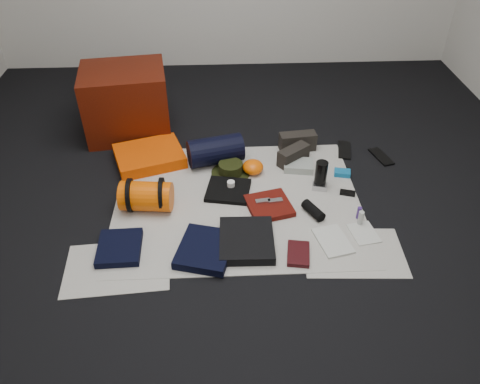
{
  "coord_description": "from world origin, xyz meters",
  "views": [
    {
      "loc": [
        -0.1,
        -2.38,
        1.95
      ],
      "look_at": [
        0.01,
        -0.03,
        0.1
      ],
      "focal_mm": 35.0,
      "sensor_mm": 36.0,
      "label": 1
    }
  ],
  "objects_px": {
    "water_bottle": "(321,175)",
    "navy_duffel": "(215,151)",
    "sleeping_pad": "(149,156)",
    "red_cabinet": "(126,102)",
    "paperback_book": "(298,254)",
    "stuff_sack": "(146,196)",
    "compact_camera": "(320,187)"
  },
  "relations": [
    {
      "from": "sleeping_pad",
      "to": "navy_duffel",
      "type": "relative_size",
      "value": 1.21
    },
    {
      "from": "stuff_sack",
      "to": "compact_camera",
      "type": "distance_m",
      "value": 1.15
    },
    {
      "from": "sleeping_pad",
      "to": "navy_duffel",
      "type": "height_order",
      "value": "navy_duffel"
    },
    {
      "from": "water_bottle",
      "to": "sleeping_pad",
      "type": "bearing_deg",
      "value": 162.44
    },
    {
      "from": "paperback_book",
      "to": "sleeping_pad",
      "type": "bearing_deg",
      "value": 142.59
    },
    {
      "from": "sleeping_pad",
      "to": "stuff_sack",
      "type": "distance_m",
      "value": 0.54
    },
    {
      "from": "compact_camera",
      "to": "stuff_sack",
      "type": "bearing_deg",
      "value": -159.21
    },
    {
      "from": "red_cabinet",
      "to": "compact_camera",
      "type": "distance_m",
      "value": 1.64
    },
    {
      "from": "sleeping_pad",
      "to": "stuff_sack",
      "type": "height_order",
      "value": "stuff_sack"
    },
    {
      "from": "navy_duffel",
      "to": "paperback_book",
      "type": "relative_size",
      "value": 2.02
    },
    {
      "from": "navy_duffel",
      "to": "compact_camera",
      "type": "xyz_separation_m",
      "value": [
        0.7,
        -0.35,
        -0.08
      ]
    },
    {
      "from": "navy_duffel",
      "to": "paperback_book",
      "type": "xyz_separation_m",
      "value": [
        0.47,
        -0.97,
        -0.09
      ]
    },
    {
      "from": "navy_duffel",
      "to": "water_bottle",
      "type": "xyz_separation_m",
      "value": [
        0.7,
        -0.33,
        0.0
      ]
    },
    {
      "from": "stuff_sack",
      "to": "paperback_book",
      "type": "height_order",
      "value": "stuff_sack"
    },
    {
      "from": "sleeping_pad",
      "to": "navy_duffel",
      "type": "bearing_deg",
      "value": -4.83
    },
    {
      "from": "red_cabinet",
      "to": "stuff_sack",
      "type": "relative_size",
      "value": 1.94
    },
    {
      "from": "sleeping_pad",
      "to": "water_bottle",
      "type": "distance_m",
      "value": 1.25
    },
    {
      "from": "sleeping_pad",
      "to": "paperback_book",
      "type": "xyz_separation_m",
      "value": [
        0.95,
        -1.01,
        -0.03
      ]
    },
    {
      "from": "stuff_sack",
      "to": "navy_duffel",
      "type": "height_order",
      "value": "navy_duffel"
    },
    {
      "from": "compact_camera",
      "to": "paperback_book",
      "type": "xyz_separation_m",
      "value": [
        -0.23,
        -0.61,
        -0.01
      ]
    },
    {
      "from": "stuff_sack",
      "to": "water_bottle",
      "type": "relative_size",
      "value": 1.58
    },
    {
      "from": "water_bottle",
      "to": "navy_duffel",
      "type": "bearing_deg",
      "value": 154.54
    },
    {
      "from": "stuff_sack",
      "to": "compact_camera",
      "type": "xyz_separation_m",
      "value": [
        1.14,
        0.14,
        -0.08
      ]
    },
    {
      "from": "sleeping_pad",
      "to": "water_bottle",
      "type": "xyz_separation_m",
      "value": [
        1.19,
        -0.38,
        0.06
      ]
    },
    {
      "from": "paperback_book",
      "to": "navy_duffel",
      "type": "bearing_deg",
      "value": 125.0
    },
    {
      "from": "sleeping_pad",
      "to": "red_cabinet",
      "type": "bearing_deg",
      "value": 114.0
    },
    {
      "from": "paperback_book",
      "to": "red_cabinet",
      "type": "bearing_deg",
      "value": 137.55
    },
    {
      "from": "red_cabinet",
      "to": "sleeping_pad",
      "type": "height_order",
      "value": "red_cabinet"
    },
    {
      "from": "red_cabinet",
      "to": "compact_camera",
      "type": "xyz_separation_m",
      "value": [
        1.39,
        -0.85,
        -0.24
      ]
    },
    {
      "from": "water_bottle",
      "to": "paperback_book",
      "type": "height_order",
      "value": "water_bottle"
    },
    {
      "from": "navy_duffel",
      "to": "sleeping_pad",
      "type": "bearing_deg",
      "value": 160.9
    },
    {
      "from": "compact_camera",
      "to": "navy_duffel",
      "type": "bearing_deg",
      "value": 166.85
    }
  ]
}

